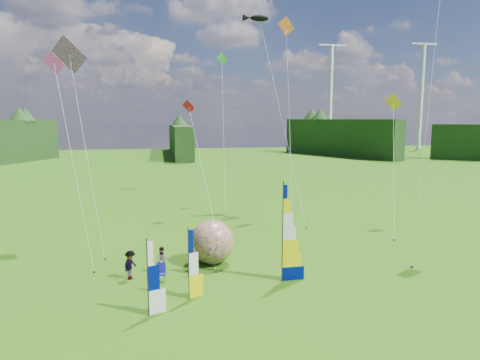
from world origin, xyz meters
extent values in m
plane|color=#437D11|center=(0.00, 0.00, 0.00)|extent=(220.00, 220.00, 0.00)
sphere|color=#1F0E91|center=(-2.28, 6.45, 1.35)|extent=(3.06, 3.06, 2.70)
imported|color=#66594C|center=(-3.54, 4.94, 0.84)|extent=(0.72, 0.71, 1.68)
imported|color=#66594C|center=(-5.29, 5.26, 0.78)|extent=(0.80, 0.47, 1.56)
imported|color=#66594C|center=(-7.06, 4.68, 0.81)|extent=(0.84, 1.11, 1.62)
imported|color=#66594C|center=(-2.94, 7.29, 0.82)|extent=(0.94, 0.98, 1.65)
camera|label=1|loc=(-5.39, -18.80, 8.83)|focal=32.00mm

